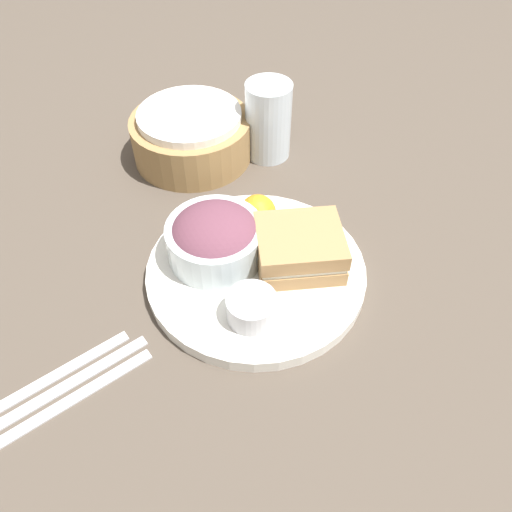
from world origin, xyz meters
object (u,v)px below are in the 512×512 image
Objects in this scene: sandwich at (299,248)px; fork at (73,399)px; salad_bowl at (215,238)px; knife at (65,386)px; plate at (256,272)px; spoon at (59,373)px; dressing_cup at (252,308)px; drink_glass at (268,121)px; bread_basket at (190,136)px.

fork is at bearing -165.57° from sandwich.
knife is (-0.20, -0.10, -0.04)m from salad_bowl.
plate is 0.25m from spoon.
sandwich is 2.15× the size of dressing_cup.
sandwich reaches higher than spoon.
dressing_cup is at bearing -115.70° from drink_glass.
fork and spoon have the same top height.
drink_glass is at bearing 76.13° from sandwich.
spoon is at bearing -90.00° from knife.
sandwich is 0.28m from bread_basket.
plate is 1.51× the size of fork.
dressing_cup is 0.30× the size of knife.
knife is (-0.24, -0.07, -0.01)m from plate.
dressing_cup is 0.21m from spoon.
bread_basket is (-0.11, 0.04, -0.02)m from drink_glass.
sandwich is (0.05, -0.01, 0.03)m from plate.
salad_bowl is 0.23m from fork.
dressing_cup is (-0.03, -0.06, 0.02)m from plate.
drink_glass reaches higher than plate.
salad_bowl is 0.74× the size of spoon.
sandwich is 0.67× the size of bread_basket.
plate is at bearing -89.48° from bread_basket.
fork is at bearing -174.80° from dressing_cup.
knife is at bearing -169.08° from sandwich.
knife is 0.02m from spoon.
spoon is (-0.20, -0.09, -0.04)m from salad_bowl.
dressing_cup is at bearing -146.33° from sandwich.
drink_glass is (0.06, 0.24, 0.02)m from sandwich.
salad_bowl is 0.24m from drink_glass.
plate is 0.25m from fork.
sandwich is 0.10m from salad_bowl.
sandwich is at bearing 175.39° from knife.
dressing_cup reaches higher than plate.
plate is 0.07m from salad_bowl.
sandwich is at bearing 33.67° from dressing_cup.
bread_basket is (-0.00, 0.26, 0.03)m from plate.
bread_basket is at bearing 101.03° from sandwich.
sandwich reaches higher than fork.
plate is 2.28× the size of drink_glass.
bread_basket is at bearing 162.01° from drink_glass.
knife is at bearing -164.47° from plate.
salad_bowl is 0.23m from spoon.
bread_basket is at bearing -141.01° from knife.
spoon is (-0.24, -0.31, -0.03)m from bread_basket.
fork is at bearing 90.00° from knife.
dressing_cup is at bearing 169.67° from fork.
bread_basket is at bearing 90.52° from plate.
plate is 1.44× the size of knife.
drink_glass is 0.45m from spoon.
drink_glass reaches higher than knife.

